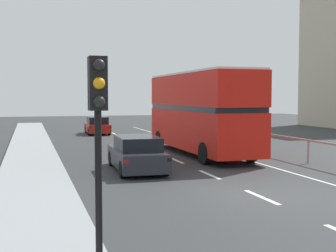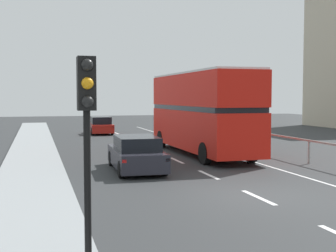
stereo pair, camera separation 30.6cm
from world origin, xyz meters
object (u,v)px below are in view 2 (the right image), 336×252
at_px(double_decker_bus_red, 201,111).
at_px(hatchback_car_near, 136,154).
at_px(sedan_car_ahead, 101,126).
at_px(traffic_signal_pole, 87,110).

relative_size(double_decker_bus_red, hatchback_car_near, 2.20).
bearing_deg(sedan_car_ahead, traffic_signal_pole, -96.62).
height_order(double_decker_bus_red, sedan_car_ahead, double_decker_bus_red).
bearing_deg(sedan_car_ahead, double_decker_bus_red, -75.82).
xyz_separation_m(double_decker_bus_red, hatchback_car_near, (-4.41, -4.30, -1.60)).
height_order(double_decker_bus_red, traffic_signal_pole, double_decker_bus_red).
height_order(hatchback_car_near, traffic_signal_pole, traffic_signal_pole).
relative_size(hatchback_car_near, traffic_signal_pole, 1.30).
height_order(hatchback_car_near, sedan_car_ahead, hatchback_car_near).
distance_m(double_decker_bus_red, sedan_car_ahead, 15.09).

